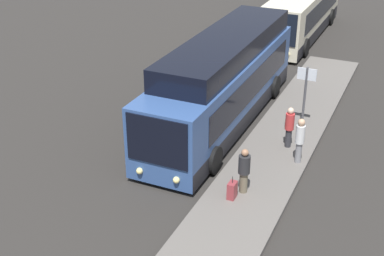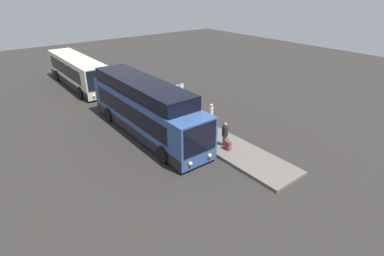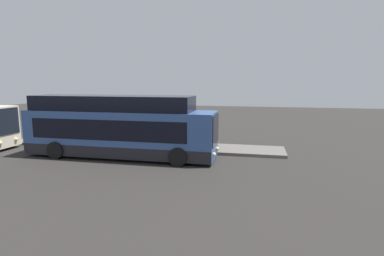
% 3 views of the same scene
% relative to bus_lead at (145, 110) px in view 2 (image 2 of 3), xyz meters
% --- Properties ---
extents(ground, '(80.00, 80.00, 0.00)m').
position_rel_bus_lead_xyz_m(ground, '(0.30, 0.03, -1.72)').
color(ground, '#2B2826').
extents(platform, '(20.00, 2.73, 0.20)m').
position_rel_bus_lead_xyz_m(platform, '(0.30, 3.00, -1.62)').
color(platform, '#605B56').
rests_on(platform, ground).
extents(bus_lead, '(12.03, 2.90, 3.83)m').
position_rel_bus_lead_xyz_m(bus_lead, '(0.00, 0.00, 0.00)').
color(bus_lead, '#33518C').
rests_on(bus_lead, ground).
extents(bus_second, '(11.55, 2.72, 2.99)m').
position_rel_bus_lead_xyz_m(bus_second, '(-13.96, 0.00, -0.22)').
color(bus_second, beige).
rests_on(bus_second, ground).
extents(passenger_boarding, '(0.53, 0.53, 1.65)m').
position_rel_bus_lead_xyz_m(passenger_boarding, '(5.17, 2.80, -0.64)').
color(passenger_boarding, '#6B604C').
rests_on(passenger_boarding, platform).
extents(passenger_waiting, '(0.45, 0.45, 1.79)m').
position_rel_bus_lead_xyz_m(passenger_waiting, '(2.43, 4.00, -0.53)').
color(passenger_waiting, gray).
rests_on(passenger_waiting, platform).
extents(passenger_with_bags, '(0.60, 0.48, 1.68)m').
position_rel_bus_lead_xyz_m(passenger_with_bags, '(1.39, 3.33, -0.61)').
color(passenger_with_bags, '#2D2D33').
rests_on(passenger_with_bags, platform).
extents(suitcase, '(0.39, 0.25, 0.84)m').
position_rel_bus_lead_xyz_m(suitcase, '(5.69, 2.59, -1.22)').
color(suitcase, maroon).
rests_on(suitcase, platform).
extents(sign_post, '(0.10, 0.79, 2.65)m').
position_rel_bus_lead_xyz_m(sign_post, '(-0.61, 3.40, 0.19)').
color(sign_post, '#4C4C51').
rests_on(sign_post, platform).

